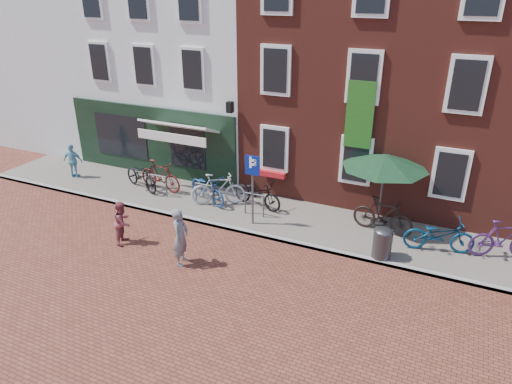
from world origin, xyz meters
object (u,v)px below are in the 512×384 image
at_px(bicycle_2, 207,188).
at_px(bicycle_7, 503,239).
at_px(litter_bin, 383,241).
at_px(boy, 123,222).
at_px(bicycle_4, 257,193).
at_px(parasol, 385,158).
at_px(cafe_person, 73,161).
at_px(parking_sign, 252,178).
at_px(bicycle_6, 439,235).
at_px(bicycle_0, 141,176).
at_px(bicycle_1, 160,176).
at_px(bicycle_3, 218,189).
at_px(bicycle_5, 383,215).
at_px(woman, 181,237).

xyz_separation_m(bicycle_2, bicycle_7, (9.78, 0.29, 0.06)).
relative_size(litter_bin, boy, 0.73).
bearing_deg(bicycle_4, parasol, -69.99).
xyz_separation_m(parasol, cafe_person, (-12.33, -1.13, -1.61)).
relative_size(parking_sign, parasol, 0.87).
height_order(bicycle_4, bicycle_6, same).
height_order(parking_sign, boy, parking_sign).
height_order(parasol, bicycle_0, parasol).
bearing_deg(bicycle_1, parking_sign, -95.51).
relative_size(cafe_person, bicycle_4, 0.69).
height_order(parking_sign, bicycle_4, parking_sign).
xyz_separation_m(bicycle_3, bicycle_5, (5.82, 0.39, 0.00)).
height_order(cafe_person, bicycle_2, cafe_person).
distance_m(bicycle_0, bicycle_3, 3.42).
relative_size(woman, cafe_person, 1.24).
bearing_deg(bicycle_2, boy, -170.52).
xyz_separation_m(bicycle_2, bicycle_5, (6.30, 0.34, 0.06)).
bearing_deg(bicycle_7, parasol, 58.40).
bearing_deg(woman, bicycle_3, 0.99).
bearing_deg(bicycle_4, bicycle_2, 114.06).
bearing_deg(bicycle_4, bicycle_7, -77.68).
xyz_separation_m(bicycle_3, bicycle_6, (7.57, -0.10, -0.06)).
distance_m(boy, bicycle_5, 8.25).
bearing_deg(bicycle_2, bicycle_3, -70.38).
bearing_deg(bicycle_7, cafe_person, 69.62).
distance_m(boy, bicycle_2, 3.66).
relative_size(bicycle_0, bicycle_6, 1.00).
distance_m(litter_bin, parking_sign, 4.50).
bearing_deg(parking_sign, parasol, 24.92).
bearing_deg(bicycle_5, bicycle_0, 100.61).
distance_m(bicycle_3, bicycle_5, 5.83).
relative_size(parasol, bicycle_0, 1.36).
bearing_deg(bicycle_2, bicycle_7, -63.15).
relative_size(boy, bicycle_5, 0.71).
bearing_deg(bicycle_3, bicycle_0, 63.12).
bearing_deg(bicycle_0, bicycle_3, -68.73).
bearing_deg(parasol, cafe_person, -174.74).
relative_size(bicycle_0, bicycle_2, 1.00).
relative_size(parking_sign, bicycle_0, 1.19).
distance_m(bicycle_2, bicycle_6, 8.05).
bearing_deg(litter_bin, bicycle_2, 169.62).
bearing_deg(bicycle_6, bicycle_4, 72.12).
height_order(parking_sign, woman, parking_sign).
height_order(woman, bicycle_5, woman).
relative_size(bicycle_3, bicycle_6, 0.97).
bearing_deg(bicycle_5, parking_sign, 114.97).
bearing_deg(bicycle_0, litter_bin, -75.87).
height_order(cafe_person, bicycle_5, cafe_person).
distance_m(litter_bin, woman, 5.86).
relative_size(boy, bicycle_4, 0.69).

